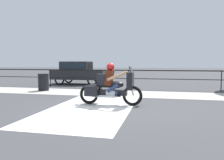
% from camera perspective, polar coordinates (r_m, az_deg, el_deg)
% --- Properties ---
extents(ground_plane, '(120.00, 120.00, 0.00)m').
position_cam_1_polar(ground_plane, '(7.87, -1.29, -6.97)').
color(ground_plane, '#424244').
extents(sidewalk_band, '(44.00, 2.40, 0.01)m').
position_cam_1_polar(sidewalk_band, '(11.15, 2.89, -3.53)').
color(sidewalk_band, '#B7B2A8').
rests_on(sidewalk_band, ground).
extents(crosswalk_band, '(2.78, 6.00, 0.01)m').
position_cam_1_polar(crosswalk_band, '(7.81, -5.13, -7.05)').
color(crosswalk_band, silver).
rests_on(crosswalk_band, ground).
extents(fence_railing, '(36.00, 0.05, 1.15)m').
position_cam_1_polar(fence_railing, '(13.00, 4.35, 1.60)').
color(fence_railing, black).
rests_on(fence_railing, ground).
extents(motorcycle, '(2.39, 0.76, 1.56)m').
position_cam_1_polar(motorcycle, '(8.10, -0.52, -1.69)').
color(motorcycle, black).
rests_on(motorcycle, ground).
extents(parked_car, '(3.91, 1.70, 1.65)m').
position_cam_1_polar(parked_car, '(16.08, -8.77, 2.27)').
color(parked_car, '#232326').
rests_on(parked_car, ground).
extents(trash_bin, '(0.60, 0.60, 0.95)m').
position_cam_1_polar(trash_bin, '(12.80, -17.47, -0.55)').
color(trash_bin, black).
rests_on(trash_bin, ground).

